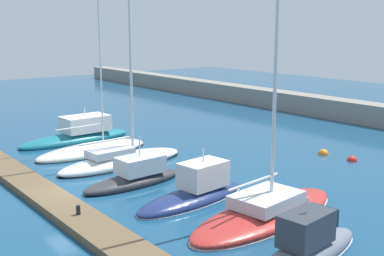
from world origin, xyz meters
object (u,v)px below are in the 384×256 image
object	(u,v)px
mooring_buoy_orange	(323,154)
mooring_buoy_red	(352,161)
sailboat_ivory_second	(93,151)
dock_bollard	(78,210)
sailboat_red_sixth	(266,211)
motorboat_teal_nearest	(79,135)
motorboat_navy_fifth	(195,192)
motorboat_charcoal_fourth	(135,176)
motorboat_slate_seventh	(307,248)
sailboat_white_third	(122,160)

from	to	relation	value
mooring_buoy_orange	mooring_buoy_red	size ratio (longest dim) A/B	1.12
sailboat_ivory_second	dock_bollard	xyz separation A→B (m)	(11.13, -6.34, 0.43)
sailboat_red_sixth	mooring_buoy_orange	xyz separation A→B (m)	(-5.75, 11.71, -0.35)
sailboat_ivory_second	mooring_buoy_red	size ratio (longest dim) A/B	21.56
motorboat_teal_nearest	motorboat_navy_fifth	size ratio (longest dim) A/B	1.28
motorboat_charcoal_fourth	mooring_buoy_orange	distance (m)	14.08
sailboat_ivory_second	motorboat_slate_seventh	bearing A→B (deg)	-96.39
motorboat_teal_nearest	sailboat_red_sixth	distance (m)	20.04
sailboat_red_sixth	sailboat_ivory_second	bearing A→B (deg)	85.51
sailboat_white_third	motorboat_charcoal_fourth	distance (m)	4.21
motorboat_charcoal_fourth	motorboat_slate_seventh	distance (m)	11.97
sailboat_ivory_second	sailboat_red_sixth	distance (m)	16.04
motorboat_slate_seventh	mooring_buoy_orange	xyz separation A→B (m)	(-9.66, 13.50, -0.45)
motorboat_slate_seventh	mooring_buoy_red	bearing A→B (deg)	21.58
motorboat_teal_nearest	dock_bollard	world-z (taller)	motorboat_teal_nearest
motorboat_navy_fifth	mooring_buoy_red	size ratio (longest dim) A/B	10.91
motorboat_navy_fifth	mooring_buoy_red	distance (m)	12.99
motorboat_teal_nearest	mooring_buoy_orange	world-z (taller)	motorboat_teal_nearest
motorboat_teal_nearest	motorboat_charcoal_fourth	xyz separation A→B (m)	(11.98, -2.19, -0.03)
sailboat_red_sixth	motorboat_slate_seventh	world-z (taller)	sailboat_red_sixth
mooring_buoy_red	dock_bollard	bearing A→B (deg)	-94.20
sailboat_ivory_second	motorboat_teal_nearest	bearing A→B (deg)	74.88
motorboat_charcoal_fourth	mooring_buoy_red	distance (m)	14.72
sailboat_white_third	motorboat_slate_seventh	size ratio (longest dim) A/B	2.26
dock_bollard	motorboat_navy_fifth	bearing A→B (deg)	80.73
motorboat_charcoal_fourth	mooring_buoy_red	size ratio (longest dim) A/B	9.60
motorboat_teal_nearest	motorboat_slate_seventh	distance (m)	24.02
sailboat_white_third	motorboat_slate_seventh	distance (m)	15.97
sailboat_ivory_second	motorboat_slate_seventh	xyz separation A→B (m)	(19.92, -0.99, 0.29)
motorboat_teal_nearest	sailboat_white_third	size ratio (longest dim) A/B	0.62
motorboat_slate_seventh	mooring_buoy_orange	bearing A→B (deg)	28.62
sailboat_ivory_second	dock_bollard	bearing A→B (deg)	-123.22
dock_bollard	motorboat_charcoal_fourth	bearing A→B (deg)	122.53
mooring_buoy_red	sailboat_white_third	bearing A→B (deg)	-124.15
motorboat_slate_seventh	sailboat_red_sixth	bearing A→B (deg)	58.38
sailboat_red_sixth	motorboat_slate_seventh	distance (m)	4.30
motorboat_teal_nearest	mooring_buoy_red	world-z (taller)	motorboat_teal_nearest
motorboat_slate_seventh	mooring_buoy_red	distance (m)	15.50
sailboat_white_third	motorboat_charcoal_fourth	xyz separation A→B (m)	(3.97, -1.39, 0.13)
mooring_buoy_red	dock_bollard	xyz separation A→B (m)	(-1.39, -18.96, 0.59)
motorboat_teal_nearest	mooring_buoy_orange	size ratio (longest dim) A/B	12.41
motorboat_charcoal_fourth	sailboat_white_third	bearing A→B (deg)	67.82
mooring_buoy_red	dock_bollard	size ratio (longest dim) A/B	1.51
sailboat_white_third	motorboat_navy_fifth	distance (m)	8.13
sailboat_red_sixth	motorboat_slate_seventh	bearing A→B (deg)	-122.02
motorboat_charcoal_fourth	motorboat_navy_fifth	xyz separation A→B (m)	(4.15, 1.01, -0.04)
mooring_buoy_orange	sailboat_white_third	bearing A→B (deg)	-116.69
motorboat_charcoal_fourth	dock_bollard	xyz separation A→B (m)	(3.17, -4.98, 0.12)
sailboat_white_third	mooring_buoy_orange	size ratio (longest dim) A/B	20.17
motorboat_charcoal_fourth	motorboat_teal_nearest	bearing A→B (deg)	76.81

